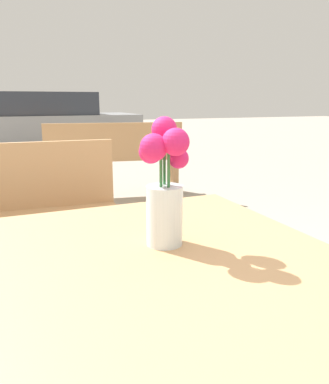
{
  "coord_description": "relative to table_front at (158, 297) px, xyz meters",
  "views": [
    {
      "loc": [
        -0.28,
        -0.74,
        1.09
      ],
      "look_at": [
        0.05,
        0.09,
        0.87
      ],
      "focal_mm": 35.0,
      "sensor_mm": 36.0,
      "label": 1
    }
  ],
  "objects": [
    {
      "name": "bench_middle",
      "position": [
        0.74,
        3.36,
        -0.18
      ],
      "size": [
        1.55,
        0.61,
        0.85
      ],
      "color": "tan",
      "rests_on": "ground_plane"
    },
    {
      "name": "parked_car",
      "position": [
        0.25,
        8.09,
        -0.04
      ],
      "size": [
        4.28,
        1.88,
        1.25
      ],
      "color": "gray",
      "rests_on": "ground_plane"
    },
    {
      "name": "table_front",
      "position": [
        0.0,
        0.0,
        0.0
      ],
      "size": [
        0.9,
        1.01,
        0.73
      ],
      "color": "tan",
      "rests_on": "ground_plane"
    },
    {
      "name": "flower_vase",
      "position": [
        0.05,
        0.09,
        0.23
      ],
      "size": [
        0.13,
        0.15,
        0.32
      ],
      "color": "silver",
      "rests_on": "table_front"
    }
  ]
}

